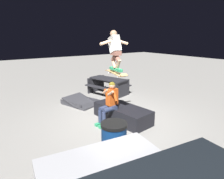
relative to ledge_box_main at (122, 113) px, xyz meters
The scene contains 8 objects.
ground_plane 0.29m from the ledge_box_main, 64.70° to the left, with size 40.00×40.00×0.00m, color gray.
ledge_box_main is the anchor object (origin of this frame).
person_sitting_on_ledge 0.67m from the ledge_box_main, 86.22° to the left, with size 0.60×0.77×1.29m.
skateboard 1.39m from the ledge_box_main, 105.84° to the left, with size 1.04×0.32×0.13m.
skater_airborne 2.06m from the ledge_box_main, 96.40° to the left, with size 0.63×0.89×1.12m.
kicker_ramp 2.16m from the ledge_box_main, 10.91° to the left, with size 1.51×1.34×0.36m.
picnic_table_back 2.98m from the ledge_box_main, 24.62° to the right, with size 2.01×1.77×0.75m.
trash_bin 2.35m from the ledge_box_main, 138.64° to the left, with size 0.53×0.53×0.96m.
Camera 1 is at (-4.73, 3.41, 2.61)m, focal length 31.58 mm.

